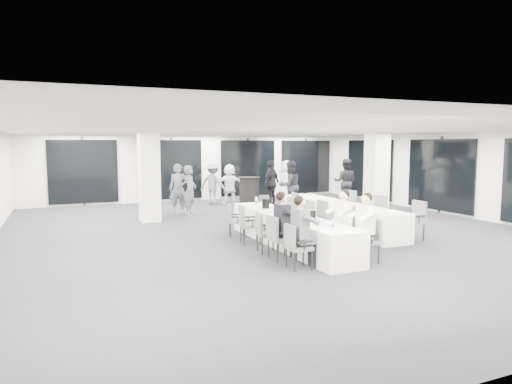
% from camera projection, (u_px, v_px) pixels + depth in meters
% --- Properties ---
extents(room, '(14.04, 16.04, 2.84)m').
position_uv_depth(room, '(285.00, 179.00, 13.76)').
color(room, black).
rests_on(room, ground).
extents(column_left, '(0.60, 0.60, 2.80)m').
position_uv_depth(column_left, '(149.00, 177.00, 14.21)').
color(column_left, silver).
rests_on(column_left, floor).
extents(column_right, '(0.60, 0.60, 2.80)m').
position_uv_depth(column_right, '(376.00, 175.00, 14.97)').
color(column_right, silver).
rests_on(column_right, floor).
extents(banquet_table_main, '(0.90, 5.00, 0.75)m').
position_uv_depth(banquet_table_main, '(289.00, 230.00, 10.87)').
color(banquet_table_main, white).
rests_on(banquet_table_main, floor).
extents(banquet_table_side, '(0.90, 5.00, 0.75)m').
position_uv_depth(banquet_table_side, '(340.00, 216.00, 13.09)').
color(banquet_table_side, white).
rests_on(banquet_table_side, floor).
extents(cocktail_table, '(0.85, 0.85, 1.18)m').
position_uv_depth(cocktail_table, '(249.00, 192.00, 17.36)').
color(cocktail_table, black).
rests_on(cocktail_table, floor).
extents(chair_main_left_near, '(0.46, 0.51, 0.88)m').
position_uv_depth(chair_main_left_near, '(296.00, 244.00, 8.83)').
color(chair_main_left_near, '#4A4D51').
rests_on(chair_main_left_near, floor).
extents(chair_main_left_second, '(0.49, 0.55, 0.93)m').
position_uv_depth(chair_main_left_second, '(278.00, 235.00, 9.53)').
color(chair_main_left_second, '#4A4D51').
rests_on(chair_main_left_second, floor).
extents(chair_main_left_mid, '(0.50, 0.54, 0.89)m').
position_uv_depth(chair_main_left_mid, '(264.00, 230.00, 10.16)').
color(chair_main_left_mid, '#4A4D51').
rests_on(chair_main_left_mid, floor).
extents(chair_main_left_fourth, '(0.56, 0.59, 0.95)m').
position_uv_depth(chair_main_left_fourth, '(247.00, 222.00, 11.08)').
color(chair_main_left_fourth, '#4A4D51').
rests_on(chair_main_left_fourth, floor).
extents(chair_main_left_far, '(0.53, 0.55, 0.86)m').
position_uv_depth(chair_main_left_far, '(234.00, 218.00, 11.93)').
color(chair_main_left_far, '#4A4D51').
rests_on(chair_main_left_far, floor).
extents(chair_main_right_near, '(0.51, 0.55, 0.90)m').
position_uv_depth(chair_main_right_near, '(369.00, 237.00, 9.38)').
color(chair_main_right_near, '#4A4D51').
rests_on(chair_main_right_near, floor).
extents(chair_main_right_second, '(0.51, 0.57, 0.99)m').
position_uv_depth(chair_main_right_second, '(347.00, 228.00, 10.11)').
color(chair_main_right_second, '#4A4D51').
rests_on(chair_main_right_second, floor).
extents(chair_main_right_mid, '(0.51, 0.55, 0.90)m').
position_uv_depth(chair_main_right_mid, '(326.00, 224.00, 10.88)').
color(chair_main_right_mid, '#4A4D51').
rests_on(chair_main_right_mid, floor).
extents(chair_main_right_fourth, '(0.51, 0.56, 0.96)m').
position_uv_depth(chair_main_right_fourth, '(305.00, 217.00, 11.83)').
color(chair_main_right_fourth, '#4A4D51').
rests_on(chair_main_right_fourth, floor).
extents(chair_main_right_far, '(0.58, 0.60, 0.95)m').
position_uv_depth(chair_main_right_far, '(289.00, 212.00, 12.62)').
color(chair_main_right_far, '#4A4D51').
rests_on(chair_main_right_far, floor).
extents(chair_side_left_near, '(0.51, 0.57, 0.97)m').
position_uv_depth(chair_side_left_near, '(357.00, 222.00, 10.95)').
color(chair_side_left_near, '#4A4D51').
rests_on(chair_side_left_near, floor).
extents(chair_side_left_mid, '(0.50, 0.55, 0.93)m').
position_uv_depth(chair_side_left_mid, '(326.00, 215.00, 12.23)').
color(chair_side_left_mid, '#4A4D51').
rests_on(chair_side_left_mid, floor).
extents(chair_side_left_far, '(0.57, 0.61, 0.98)m').
position_uv_depth(chair_side_left_far, '(299.00, 207.00, 13.59)').
color(chair_side_left_far, '#4A4D51').
rests_on(chair_side_left_far, floor).
extents(chair_side_right_near, '(0.52, 0.57, 0.99)m').
position_uv_depth(chair_side_right_near, '(414.00, 218.00, 11.52)').
color(chair_side_right_near, '#4A4D51').
rests_on(chair_side_right_near, floor).
extents(chair_side_right_mid, '(0.55, 0.60, 0.97)m').
position_uv_depth(chair_side_right_mid, '(377.00, 211.00, 12.88)').
color(chair_side_right_mid, '#4A4D51').
rests_on(chair_side_right_mid, floor).
extents(chair_side_right_far, '(0.61, 0.63, 0.99)m').
position_uv_depth(chair_side_right_far, '(347.00, 204.00, 14.21)').
color(chair_side_right_far, '#4A4D51').
rests_on(chair_side_right_far, floor).
extents(seated_guest_a, '(0.50, 0.38, 1.44)m').
position_uv_depth(seated_guest_a, '(303.00, 227.00, 8.86)').
color(seated_guest_a, '#4E5055').
rests_on(seated_guest_a, floor).
extents(seated_guest_b, '(0.50, 0.38, 1.44)m').
position_uv_depth(seated_guest_b, '(285.00, 221.00, 9.57)').
color(seated_guest_b, black).
rests_on(seated_guest_b, floor).
extents(seated_guest_c, '(0.50, 0.38, 1.44)m').
position_uv_depth(seated_guest_c, '(363.00, 223.00, 9.29)').
color(seated_guest_c, white).
rests_on(seated_guest_c, floor).
extents(seated_guest_d, '(0.50, 0.38, 1.44)m').
position_uv_depth(seated_guest_d, '(341.00, 218.00, 10.02)').
color(seated_guest_d, white).
rests_on(seated_guest_d, floor).
extents(standing_guest_a, '(0.85, 0.90, 1.93)m').
position_uv_depth(standing_guest_a, '(190.00, 187.00, 15.51)').
color(standing_guest_a, '#4E5055').
rests_on(standing_guest_a, floor).
extents(standing_guest_b, '(1.06, 0.71, 2.07)m').
position_uv_depth(standing_guest_b, '(290.00, 182.00, 16.62)').
color(standing_guest_b, black).
rests_on(standing_guest_b, floor).
extents(standing_guest_c, '(1.35, 1.29, 1.92)m').
position_uv_depth(standing_guest_c, '(213.00, 181.00, 18.36)').
color(standing_guest_c, '#4E5055').
rests_on(standing_guest_c, floor).
extents(standing_guest_d, '(1.38, 1.26, 2.06)m').
position_uv_depth(standing_guest_d, '(271.00, 180.00, 17.71)').
color(standing_guest_d, black).
rests_on(standing_guest_d, floor).
extents(standing_guest_e, '(0.86, 1.11, 2.02)m').
position_uv_depth(standing_guest_e, '(287.00, 180.00, 18.11)').
color(standing_guest_e, white).
rests_on(standing_guest_e, floor).
extents(standing_guest_f, '(1.74, 0.85, 1.82)m').
position_uv_depth(standing_guest_f, '(229.00, 181.00, 18.73)').
color(standing_guest_f, white).
rests_on(standing_guest_f, floor).
extents(standing_guest_g, '(0.86, 0.77, 1.97)m').
position_uv_depth(standing_guest_g, '(178.00, 185.00, 15.93)').
color(standing_guest_g, '#4E5055').
rests_on(standing_guest_g, floor).
extents(standing_guest_h, '(1.17, 1.13, 2.10)m').
position_uv_depth(standing_guest_h, '(345.00, 179.00, 18.09)').
color(standing_guest_h, black).
rests_on(standing_guest_h, floor).
extents(ice_bucket_near, '(0.21, 0.21, 0.23)m').
position_uv_depth(ice_bucket_near, '(311.00, 215.00, 10.05)').
color(ice_bucket_near, black).
rests_on(ice_bucket_near, banquet_table_main).
extents(ice_bucket_far, '(0.21, 0.21, 0.23)m').
position_uv_depth(ice_bucket_far, '(266.00, 204.00, 11.94)').
color(ice_bucket_far, black).
rests_on(ice_bucket_far, banquet_table_main).
extents(water_bottle_a, '(0.07, 0.07, 0.21)m').
position_uv_depth(water_bottle_a, '(333.00, 225.00, 8.91)').
color(water_bottle_a, silver).
rests_on(water_bottle_a, banquet_table_main).
extents(water_bottle_b, '(0.08, 0.08, 0.24)m').
position_uv_depth(water_bottle_b, '(285.00, 207.00, 11.32)').
color(water_bottle_b, silver).
rests_on(water_bottle_b, banquet_table_main).
extents(water_bottle_c, '(0.07, 0.07, 0.23)m').
position_uv_depth(water_bottle_c, '(256.00, 201.00, 12.51)').
color(water_bottle_c, silver).
rests_on(water_bottle_c, banquet_table_main).
extents(plate_a, '(0.21, 0.21, 0.03)m').
position_uv_depth(plate_a, '(320.00, 224.00, 9.54)').
color(plate_a, white).
rests_on(plate_a, banquet_table_main).
extents(plate_b, '(0.21, 0.21, 0.03)m').
position_uv_depth(plate_b, '(328.00, 225.00, 9.38)').
color(plate_b, white).
rests_on(plate_b, banquet_table_main).
extents(plate_c, '(0.22, 0.22, 0.03)m').
position_uv_depth(plate_c, '(293.00, 216.00, 10.58)').
color(plate_c, white).
rests_on(plate_c, banquet_table_main).
extents(wine_glass, '(0.08, 0.08, 0.20)m').
position_uv_depth(wine_glass, '(350.00, 222.00, 9.01)').
color(wine_glass, silver).
rests_on(wine_glass, banquet_table_main).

